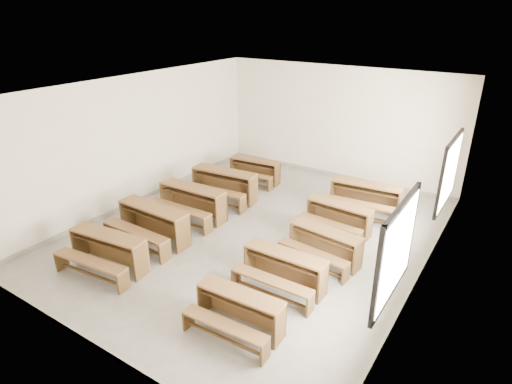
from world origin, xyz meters
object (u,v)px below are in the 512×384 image
Objects in this scene: desk_set_2 at (191,200)px; desk_set_5 at (239,309)px; desk_set_6 at (284,268)px; desk_set_7 at (324,243)px; desk_set_9 at (365,196)px; desk_set_3 at (223,183)px; desk_set_0 at (107,249)px; desk_set_4 at (254,169)px; desk_set_8 at (338,216)px; desk_set_1 at (152,221)px.

desk_set_2 reaches higher than desk_set_5.
desk_set_7 is at bearing 79.14° from desk_set_6.
desk_set_9 is at bearing 87.59° from desk_set_6.
desk_set_9 is at bearing 98.27° from desk_set_7.
desk_set_2 is 3.45m from desk_set_6.
desk_set_3 is at bearing 142.08° from desk_set_6.
desk_set_9 is at bearing 50.87° from desk_set_0.
desk_set_4 is 0.88× the size of desk_set_9.
desk_set_3 is 1.25× the size of desk_set_5.
desk_set_8 is (0.01, 3.80, 0.01)m from desk_set_5.
desk_set_3 is 3.58m from desk_set_9.
desk_set_2 is (-0.03, 1.30, -0.00)m from desk_set_1.
desk_set_1 is at bearing -137.55° from desk_set_8.
desk_set_0 is at bearing -125.55° from desk_set_8.
desk_set_8 is (-0.25, 1.28, -0.00)m from desk_set_7.
desk_set_7 is at bearing -1.90° from desk_set_2.
desk_set_4 is 6.17m from desk_set_5.
desk_set_7 is 0.89× the size of desk_set_9.
desk_set_1 is 1.14× the size of desk_set_6.
desk_set_9 is at bearing 35.24° from desk_set_2.
desk_set_0 is 0.97× the size of desk_set_2.
desk_set_4 is at bearing 128.97° from desk_set_6.
desk_set_3 is at bearing 85.29° from desk_set_0.
desk_set_0 is at bearing -93.33° from desk_set_3.
desk_set_1 reaches higher than desk_set_0.
desk_set_3 is 1.17× the size of desk_set_7.
desk_set_8 is at bearing 87.67° from desk_set_5.
desk_set_6 is 3.73m from desk_set_9.
desk_set_1 is 0.95× the size of desk_set_3.
desk_set_0 is 1.11× the size of desk_set_8.
desk_set_7 is at bearing -75.37° from desk_set_8.
desk_set_0 is at bearing -136.78° from desk_set_7.
desk_set_3 is 3.20m from desk_set_8.
desk_set_1 reaches higher than desk_set_5.
desk_set_1 is 1.12× the size of desk_set_7.
desk_set_0 is 0.92× the size of desk_set_3.
desk_set_2 is 3.44m from desk_set_7.
desk_set_4 reaches higher than desk_set_5.
desk_set_2 is 1.25m from desk_set_3.
desk_set_3 reaches higher than desk_set_0.
desk_set_2 is 1.13× the size of desk_set_6.
desk_set_3 is 1.04× the size of desk_set_9.
desk_set_5 is (3.15, -1.26, -0.08)m from desk_set_1.
desk_set_8 is at bearing 44.47° from desk_set_0.
desk_set_3 is 1.47m from desk_set_4.
desk_set_8 is 1.26m from desk_set_9.
desk_set_7 is (3.41, 1.26, -0.06)m from desk_set_1.
desk_set_1 is 3.64m from desk_set_7.
desk_set_0 is 2.54m from desk_set_2.
desk_set_2 is 2.72m from desk_set_4.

